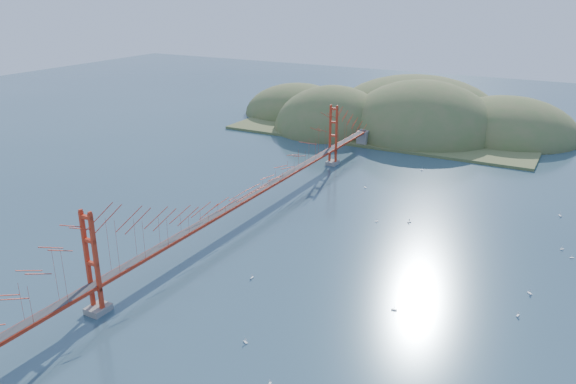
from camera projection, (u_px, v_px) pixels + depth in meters
The scene contains 16 objects.
ground at pixel (250, 217), 84.64m from camera, with size 320.00×320.00×0.00m, color #2F4C5E.
bridge at pixel (249, 172), 82.36m from camera, with size 2.20×94.40×12.00m.
far_headlands at pixel (405, 125), 139.94m from camera, with size 84.00×58.00×25.00m.
sailboat_2 at pixel (394, 309), 60.20m from camera, with size 0.63×0.55×0.72m.
sailboat_8 at pixel (572, 257), 71.73m from camera, with size 0.52×0.51×0.58m.
sailboat_0 at pixel (252, 277), 66.82m from camera, with size 0.44×0.54×0.64m.
sailboat_5 at pixel (518, 315), 59.17m from camera, with size 0.51×0.57×0.64m.
sailboat_4 at pixel (562, 249), 74.04m from camera, with size 0.59×0.59×0.62m.
sailboat_11 at pixel (530, 293), 63.42m from camera, with size 0.69×0.69×0.72m.
sailboat_15 at pixel (560, 215), 84.80m from camera, with size 0.67×0.67×0.71m.
sailboat_6 at pixel (245, 341), 54.76m from camera, with size 0.62×0.62×0.67m.
sailboat_16 at pixel (365, 187), 96.72m from camera, with size 0.53×0.53×0.57m.
sailboat_12 at pixel (422, 170), 105.73m from camera, with size 0.60×0.51×0.70m.
sailboat_10 at pixel (270, 383), 49.02m from camera, with size 0.57×0.59×0.66m.
sailboat_14 at pixel (409, 222), 82.52m from camera, with size 0.67×0.67×0.71m.
sailboat_3 at pixel (377, 221), 82.82m from camera, with size 0.53×0.53×0.56m.
Camera 1 is at (42.77, -65.62, 32.81)m, focal length 35.00 mm.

